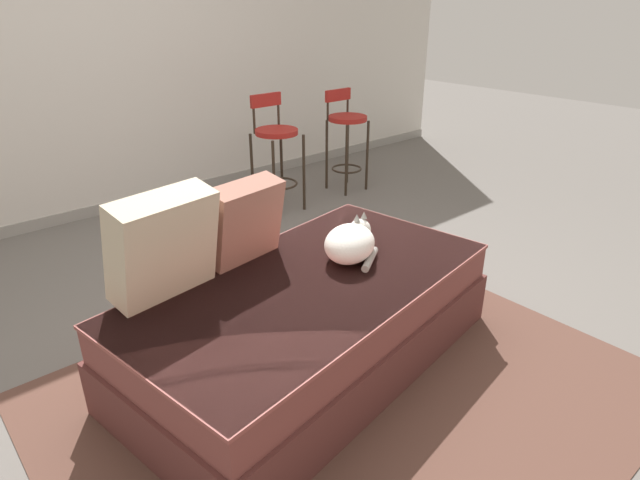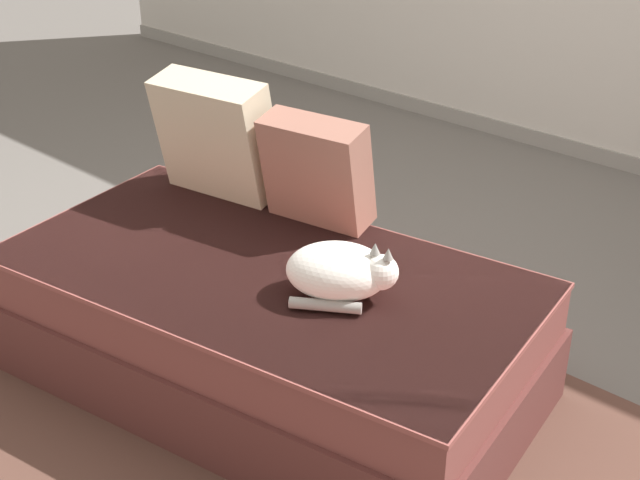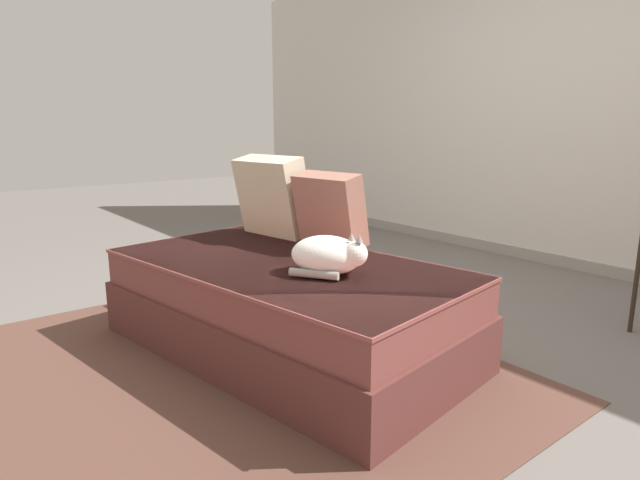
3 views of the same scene
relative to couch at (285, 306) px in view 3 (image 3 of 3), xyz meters
name	(u,v)px [view 3 (image 3 of 3)]	position (x,y,z in m)	size (l,w,h in m)	color
ground_plane	(346,330)	(0.00, 0.40, -0.23)	(16.00, 16.00, 0.00)	#66605B
wall_back_panel	(575,96)	(0.00, 2.65, 1.07)	(8.00, 0.10, 2.60)	silver
wall_baseboard_trim	(555,260)	(0.00, 2.60, -0.18)	(8.00, 0.02, 0.09)	gray
area_rug	(233,365)	(0.00, -0.30, -0.23)	(2.50, 2.05, 0.01)	brown
couch	(285,306)	(0.00, 0.00, 0.00)	(1.92, 1.22, 0.45)	brown
throw_pillow_corner	(273,196)	(-0.55, 0.30, 0.46)	(0.48, 0.31, 0.47)	beige
throw_pillow_middle	(330,210)	(-0.10, 0.37, 0.42)	(0.41, 0.26, 0.40)	#936051
cat	(329,255)	(0.29, 0.04, 0.31)	(0.40, 0.37, 0.20)	white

